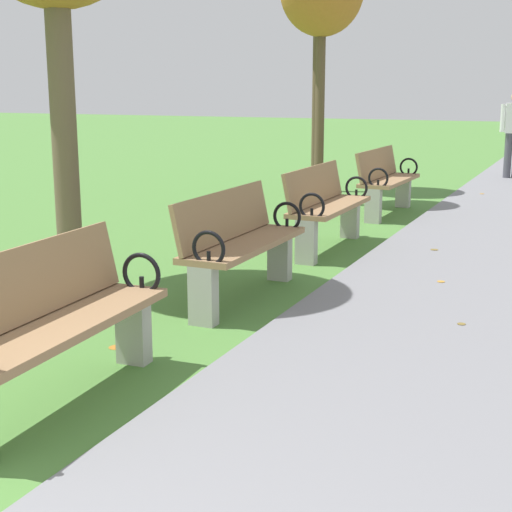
{
  "coord_description": "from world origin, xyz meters",
  "views": [
    {
      "loc": [
        2.12,
        -0.69,
        1.74
      ],
      "look_at": [
        -0.05,
        4.15,
        0.55
      ],
      "focal_mm": 53.34,
      "sensor_mm": 36.0,
      "label": 1
    }
  ],
  "objects": [
    {
      "name": "park_bench_2",
      "position": [
        -0.5,
        2.47,
        0.49
      ],
      "size": [
        0.55,
        1.62,
        0.9
      ],
      "color": "#93704C",
      "rests_on": "ground"
    },
    {
      "name": "scattered_leaves",
      "position": [
        -0.46,
        3.17,
        0.01
      ],
      "size": [
        3.87,
        14.03,
        0.02
      ],
      "color": "gold",
      "rests_on": "ground"
    },
    {
      "name": "park_bench_4",
      "position": [
        -0.5,
        7.01,
        0.49
      ],
      "size": [
        0.48,
        1.6,
        0.9
      ],
      "color": "#93704C",
      "rests_on": "ground"
    },
    {
      "name": "park_bench_5",
      "position": [
        -0.5,
        9.56,
        0.49
      ],
      "size": [
        0.52,
        1.61,
        0.9
      ],
      "color": "#93704C",
      "rests_on": "ground"
    },
    {
      "name": "park_bench_3",
      "position": [
        -0.5,
        4.83,
        0.49
      ],
      "size": [
        0.48,
        1.6,
        0.9
      ],
      "color": "#93704C",
      "rests_on": "ground"
    }
  ]
}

